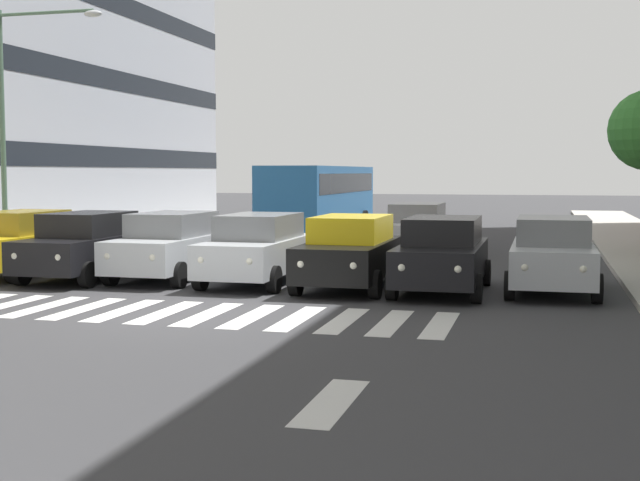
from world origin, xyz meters
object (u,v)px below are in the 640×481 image
at_px(car_6, 18,242).
at_px(car_row2_0, 417,229).
at_px(car_4, 171,245).
at_px(car_0, 553,254).
at_px(street_lamp_left, 640,83).
at_px(bus_behind_traffic, 320,193).
at_px(car_3, 258,248).
at_px(street_lamp_right, 19,106).
at_px(car_2, 350,251).
at_px(car_5, 86,245).
at_px(car_1, 442,254).

height_order(car_6, car_row2_0, same).
xyz_separation_m(car_4, car_row2_0, (-5.20, -7.98, 0.00)).
xyz_separation_m(car_0, street_lamp_left, (-1.69, 0.92, 3.75)).
xyz_separation_m(car_6, bus_behind_traffic, (-4.29, -15.41, 0.97)).
bearing_deg(car_3, car_0, -177.52).
bearing_deg(street_lamp_right, car_3, 161.98).
distance_m(car_0, car_2, 4.67).
bearing_deg(car_5, car_4, -166.33).
xyz_separation_m(car_2, street_lamp_right, (10.91, -3.03, 3.86)).
relative_size(bus_behind_traffic, street_lamp_left, 1.44).
xyz_separation_m(car_4, bus_behind_traffic, (-0.00, -15.14, 0.97)).
xyz_separation_m(street_lamp_left, street_lamp_right, (17.23, -3.38, 0.11)).
bearing_deg(car_5, car_6, -6.40).
bearing_deg(car_3, car_row2_0, -108.55).
bearing_deg(street_lamp_left, car_1, -3.74).
xyz_separation_m(car_5, car_row2_0, (-7.32, -8.50, 0.00)).
height_order(car_1, car_6, same).
bearing_deg(car_5, car_2, -179.78).
bearing_deg(street_lamp_left, bus_behind_traffic, -55.07).
height_order(car_0, car_1, same).
bearing_deg(car_6, car_3, -179.62).
relative_size(car_5, bus_behind_traffic, 0.42).
bearing_deg(car_4, street_lamp_left, 175.68).
relative_size(car_0, car_3, 1.00).
relative_size(car_0, car_6, 1.00).
height_order(car_4, street_lamp_left, street_lamp_left).
height_order(car_1, car_3, same).
bearing_deg(bus_behind_traffic, car_6, 74.46).
bearing_deg(street_lamp_left, car_row2_0, -55.95).
xyz_separation_m(car_2, car_6, (9.13, -0.22, 0.00)).
bearing_deg(car_5, bus_behind_traffic, -97.72).
xyz_separation_m(car_5, street_lamp_left, (-13.29, 0.33, 3.75)).
distance_m(car_0, car_row2_0, 8.99).
bearing_deg(car_1, car_4, -4.66).
height_order(car_2, street_lamp_left, street_lamp_left).
distance_m(car_1, bus_behind_traffic, 17.24).
xyz_separation_m(car_1, car_4, (7.03, -0.57, 0.00)).
xyz_separation_m(bus_behind_traffic, street_lamp_right, (6.07, 12.60, 2.89)).
height_order(car_4, car_6, same).
distance_m(car_3, car_4, 2.45).
xyz_separation_m(car_0, car_4, (9.48, 0.08, 0.00)).
distance_m(car_1, car_5, 9.15).
xyz_separation_m(car_2, bus_behind_traffic, (4.84, -15.63, 0.97)).
height_order(car_row2_0, street_lamp_left, street_lamp_left).
height_order(car_1, street_lamp_right, street_lamp_right).
distance_m(car_0, car_4, 9.48).
bearing_deg(car_row2_0, street_lamp_right, 25.78).
xyz_separation_m(car_2, car_row2_0, (-0.36, -8.47, 0.00)).
bearing_deg(car_0, street_lamp_left, 151.43).
relative_size(car_2, car_4, 1.00).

